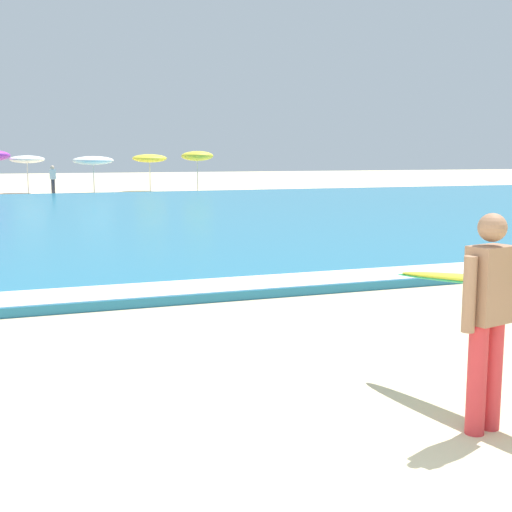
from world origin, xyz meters
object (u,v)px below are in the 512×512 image
surfer_with_board (508,300)px  beach_umbrella_5 (93,161)px  beach_umbrella_4 (27,159)px  beach_umbrella_6 (150,158)px  beachgoer_near_row_mid (53,179)px  beach_umbrella_7 (197,156)px

surfer_with_board → beach_umbrella_5: (0.69, 34.07, 0.81)m
surfer_with_board → beach_umbrella_4: beach_umbrella_4 is taller
beach_umbrella_4 → beach_umbrella_5: (3.40, -2.17, -0.06)m
beach_umbrella_5 → beach_umbrella_6: (3.51, 1.99, 0.10)m
beach_umbrella_4 → beachgoer_near_row_mid: beach_umbrella_4 is taller
surfer_with_board → beach_umbrella_7: beach_umbrella_7 is taller
beach_umbrella_6 → beachgoer_near_row_mid: 6.10m
beach_umbrella_4 → beach_umbrella_7: bearing=-10.7°
beach_umbrella_4 → beach_umbrella_6: beach_umbrella_6 is taller
surfer_with_board → beach_umbrella_5: size_ratio=1.30×
beach_umbrella_4 → beachgoer_near_row_mid: 2.68m
beach_umbrella_4 → beach_umbrella_7: (9.41, -1.78, 0.18)m
beachgoer_near_row_mid → beach_umbrella_6: bearing=19.0°
surfer_with_board → beach_umbrella_7: bearing=79.0°
beach_umbrella_5 → beach_umbrella_6: beach_umbrella_6 is taller
beach_umbrella_4 → surfer_with_board: bearing=-85.7°
beachgoer_near_row_mid → surfer_with_board: bearing=-87.5°
surfer_with_board → beachgoer_near_row_mid: size_ratio=1.82×
surfer_with_board → beach_umbrella_5: 34.09m
surfer_with_board → beach_umbrella_6: bearing=83.4°
beach_umbrella_5 → beachgoer_near_row_mid: bearing=179.1°
beach_umbrella_6 → beachgoer_near_row_mid: size_ratio=1.40×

